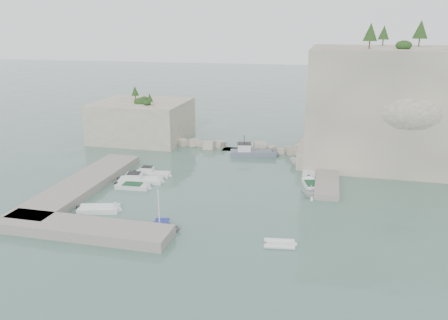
% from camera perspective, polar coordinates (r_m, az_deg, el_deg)
% --- Properties ---
extents(ground, '(400.00, 400.00, 0.00)m').
position_cam_1_polar(ground, '(53.42, -1.51, -4.91)').
color(ground, '#4C7264').
rests_on(ground, ground).
extents(cliff_east, '(26.00, 22.00, 17.00)m').
position_cam_1_polar(cliff_east, '(72.48, 21.46, 6.75)').
color(cliff_east, beige).
rests_on(cliff_east, ground).
extents(cliff_terrace, '(8.00, 10.00, 2.50)m').
position_cam_1_polar(cliff_terrace, '(68.45, 13.04, 0.71)').
color(cliff_terrace, beige).
rests_on(cliff_terrace, ground).
extents(outcrop_west, '(16.00, 14.00, 7.00)m').
position_cam_1_polar(outcrop_west, '(81.62, -10.65, 5.08)').
color(outcrop_west, beige).
rests_on(outcrop_west, ground).
extents(quay_west, '(5.00, 24.00, 1.10)m').
position_cam_1_polar(quay_west, '(58.87, -18.00, -3.09)').
color(quay_west, '#9E9689').
rests_on(quay_west, ground).
extents(quay_south, '(18.00, 4.00, 1.10)m').
position_cam_1_polar(quay_south, '(46.37, -17.83, -8.58)').
color(quay_south, '#9E9689').
rests_on(quay_south, ground).
extents(ledge_east, '(3.00, 16.00, 0.80)m').
position_cam_1_polar(ledge_east, '(61.06, 13.32, -2.13)').
color(ledge_east, '#9E9689').
rests_on(ledge_east, ground).
extents(breakwater, '(28.00, 3.00, 1.40)m').
position_cam_1_polar(breakwater, '(73.78, 2.14, 1.87)').
color(breakwater, beige).
rests_on(breakwater, ground).
extents(motorboat_b, '(6.56, 3.25, 1.40)m').
position_cam_1_polar(motorboat_b, '(59.57, -10.82, -2.86)').
color(motorboat_b, white).
rests_on(motorboat_b, ground).
extents(motorboat_c, '(4.86, 2.07, 0.70)m').
position_cam_1_polar(motorboat_c, '(57.60, -11.82, -3.62)').
color(motorboat_c, silver).
rests_on(motorboat_c, ground).
extents(motorboat_e, '(5.29, 3.19, 0.70)m').
position_cam_1_polar(motorboat_e, '(51.55, -16.01, -6.44)').
color(motorboat_e, white).
rests_on(motorboat_e, ground).
extents(motorboat_a, '(5.54, 2.01, 1.40)m').
position_cam_1_polar(motorboat_a, '(61.81, -9.32, -2.05)').
color(motorboat_a, silver).
rests_on(motorboat_a, ground).
extents(rowboat, '(5.01, 4.03, 0.92)m').
position_cam_1_polar(rowboat, '(45.52, -8.37, -9.15)').
color(rowboat, silver).
rests_on(rowboat, ground).
extents(inflatable_dinghy, '(3.35, 1.92, 0.44)m').
position_cam_1_polar(inflatable_dinghy, '(42.62, 7.24, -11.02)').
color(inflatable_dinghy, silver).
rests_on(inflatable_dinghy, ground).
extents(tender_east_a, '(3.46, 3.11, 1.63)m').
position_cam_1_polar(tender_east_a, '(54.67, 11.44, -4.74)').
color(tender_east_a, white).
rests_on(tender_east_a, ground).
extents(tender_east_b, '(2.92, 5.26, 0.70)m').
position_cam_1_polar(tender_east_b, '(57.78, 11.32, -3.52)').
color(tender_east_b, white).
rests_on(tender_east_b, ground).
extents(tender_east_c, '(1.83, 5.49, 0.70)m').
position_cam_1_polar(tender_east_c, '(63.01, 11.06, -1.77)').
color(tender_east_c, silver).
rests_on(tender_east_c, ground).
extents(tender_east_d, '(4.27, 3.24, 1.56)m').
position_cam_1_polar(tender_east_d, '(65.77, 10.10, -0.92)').
color(tender_east_d, white).
rests_on(tender_east_d, ground).
extents(work_boat, '(8.35, 4.06, 2.20)m').
position_cam_1_polar(work_boat, '(70.62, 3.82, 0.56)').
color(work_boat, slate).
rests_on(work_boat, ground).
extents(rowboat_mast, '(0.10, 0.10, 4.20)m').
position_cam_1_polar(rowboat_mast, '(44.46, -8.51, -6.19)').
color(rowboat_mast, white).
rests_on(rowboat_mast, rowboat).
extents(vegetation, '(53.48, 13.88, 13.40)m').
position_cam_1_polar(vegetation, '(72.46, 17.97, 14.62)').
color(vegetation, '#1E4219').
rests_on(vegetation, ground).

